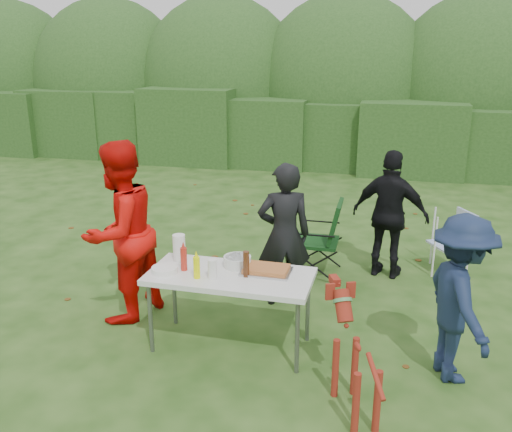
% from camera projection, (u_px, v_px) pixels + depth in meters
% --- Properties ---
extents(ground, '(80.00, 80.00, 0.00)m').
position_uv_depth(ground, '(232.00, 344.00, 5.17)').
color(ground, '#1E4211').
extents(hedge_row, '(22.00, 1.40, 1.70)m').
position_uv_depth(hedge_row, '(334.00, 131.00, 12.30)').
color(hedge_row, '#23471C').
rests_on(hedge_row, ground).
extents(shrub_backdrop, '(20.00, 2.60, 3.20)m').
position_uv_depth(shrub_backdrop, '(343.00, 92.00, 13.55)').
color(shrub_backdrop, '#3D6628').
rests_on(shrub_backdrop, ground).
extents(folding_table, '(1.50, 0.70, 0.74)m').
position_uv_depth(folding_table, '(230.00, 279.00, 4.93)').
color(folding_table, silver).
rests_on(folding_table, ground).
extents(person_cook, '(0.67, 0.55, 1.58)m').
position_uv_depth(person_cook, '(284.00, 235.00, 5.78)').
color(person_cook, black).
rests_on(person_cook, ground).
extents(person_red_jacket, '(0.93, 1.06, 1.85)m').
position_uv_depth(person_red_jacket, '(120.00, 232.00, 5.44)').
color(person_red_jacket, red).
rests_on(person_red_jacket, ground).
extents(person_black_puffy, '(0.98, 0.59, 1.57)m').
position_uv_depth(person_black_puffy, '(390.00, 215.00, 6.48)').
color(person_black_puffy, black).
rests_on(person_black_puffy, ground).
extents(child, '(0.80, 1.06, 1.45)m').
position_uv_depth(child, '(460.00, 299.00, 4.46)').
color(child, '#162341').
rests_on(child, ground).
extents(dog, '(0.73, 1.00, 0.88)m').
position_uv_depth(dog, '(357.00, 363.00, 4.07)').
color(dog, maroon).
rests_on(dog, ground).
extents(camping_chair, '(0.60, 0.60, 0.95)m').
position_uv_depth(camping_chair, '(316.00, 237.00, 6.63)').
color(camping_chair, '#113814').
rests_on(camping_chair, ground).
extents(lawn_chair, '(0.63, 0.63, 0.79)m').
position_uv_depth(lawn_chair, '(450.00, 242.00, 6.71)').
color(lawn_chair, '#4063C1').
rests_on(lawn_chair, ground).
extents(food_tray, '(0.45, 0.30, 0.02)m').
position_uv_depth(food_tray, '(266.00, 271.00, 4.94)').
color(food_tray, '#B7B7BA').
rests_on(food_tray, folding_table).
extents(focaccia_bread, '(0.40, 0.26, 0.04)m').
position_uv_depth(focaccia_bread, '(266.00, 269.00, 4.94)').
color(focaccia_bread, '#B46833').
rests_on(focaccia_bread, food_tray).
extents(mustard_bottle, '(0.06, 0.06, 0.20)m').
position_uv_depth(mustard_bottle, '(197.00, 268.00, 4.80)').
color(mustard_bottle, '#F4FF03').
rests_on(mustard_bottle, folding_table).
extents(ketchup_bottle, '(0.06, 0.06, 0.22)m').
position_uv_depth(ketchup_bottle, '(184.00, 259.00, 4.97)').
color(ketchup_bottle, red).
rests_on(ketchup_bottle, folding_table).
extents(beer_bottle, '(0.06, 0.06, 0.24)m').
position_uv_depth(beer_bottle, '(246.00, 264.00, 4.83)').
color(beer_bottle, '#47230F').
rests_on(beer_bottle, folding_table).
extents(paper_towel_roll, '(0.12, 0.12, 0.26)m').
position_uv_depth(paper_towel_roll, '(179.00, 248.00, 5.19)').
color(paper_towel_roll, white).
rests_on(paper_towel_roll, folding_table).
extents(cup_stack, '(0.08, 0.08, 0.18)m').
position_uv_depth(cup_stack, '(212.00, 269.00, 4.80)').
color(cup_stack, white).
rests_on(cup_stack, folding_table).
extents(pasta_bowl, '(0.26, 0.26, 0.10)m').
position_uv_depth(pasta_bowl, '(237.00, 261.00, 5.07)').
color(pasta_bowl, silver).
rests_on(pasta_bowl, folding_table).
extents(plate_stack, '(0.24, 0.24, 0.05)m').
position_uv_depth(plate_stack, '(165.00, 270.00, 4.95)').
color(plate_stack, white).
rests_on(plate_stack, folding_table).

